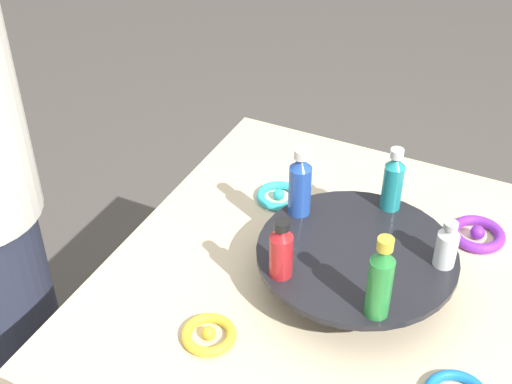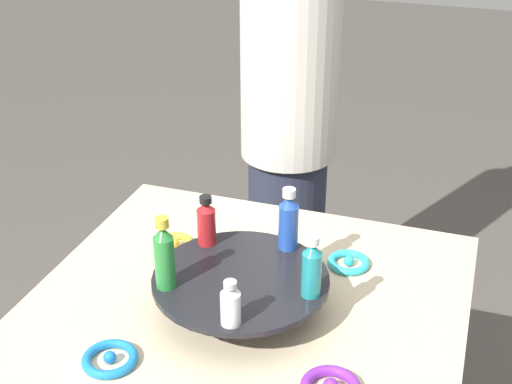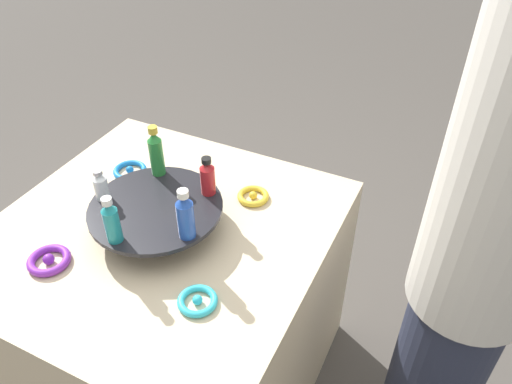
{
  "view_description": "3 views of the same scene",
  "coord_description": "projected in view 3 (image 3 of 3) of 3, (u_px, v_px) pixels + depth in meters",
  "views": [
    {
      "loc": [
        -0.92,
        -0.25,
        1.61
      ],
      "look_at": [
        -0.03,
        0.18,
        0.88
      ],
      "focal_mm": 50.0,
      "sensor_mm": 36.0,
      "label": 1
    },
    {
      "loc": [
        0.4,
        -1.1,
        1.59
      ],
      "look_at": [
        -0.03,
        0.19,
        0.88
      ],
      "focal_mm": 50.0,
      "sensor_mm": 36.0,
      "label": 2
    },
    {
      "loc": [
        0.78,
        0.67,
        1.63
      ],
      "look_at": [
        -0.05,
        0.27,
        0.9
      ],
      "focal_mm": 35.0,
      "sensor_mm": 36.0,
      "label": 3
    }
  ],
  "objects": [
    {
      "name": "bottle_red",
      "position": [
        208.0,
        177.0,
        1.32
      ],
      "size": [
        0.04,
        0.04,
        0.11
      ],
      "color": "#B21E23",
      "rests_on": "display_stand"
    },
    {
      "name": "ribbon_bow_teal",
      "position": [
        198.0,
        301.0,
        1.15
      ],
      "size": [
        0.09,
        0.09,
        0.02
      ],
      "color": "#2DB7CC",
      "rests_on": "party_table"
    },
    {
      "name": "ribbon_bow_purple",
      "position": [
        49.0,
        260.0,
        1.25
      ],
      "size": [
        0.11,
        0.11,
        0.03
      ],
      "color": "purple",
      "rests_on": "party_table"
    },
    {
      "name": "display_stand",
      "position": [
        156.0,
        212.0,
        1.32
      ],
      "size": [
        0.35,
        0.35,
        0.08
      ],
      "color": "black",
      "rests_on": "party_table"
    },
    {
      "name": "party_table",
      "position": [
        173.0,
        311.0,
        1.57
      ],
      "size": [
        0.88,
        0.88,
        0.71
      ],
      "color": "beige",
      "rests_on": "ground_plane"
    },
    {
      "name": "ribbon_bow_blue",
      "position": [
        130.0,
        171.0,
        1.55
      ],
      "size": [
        0.1,
        0.1,
        0.02
      ],
      "color": "blue",
      "rests_on": "party_table"
    },
    {
      "name": "person_figure",
      "position": [
        483.0,
        254.0,
        1.09
      ],
      "size": [
        0.28,
        0.28,
        1.67
      ],
      "rotation": [
        0.0,
        0.0,
        -1.41
      ],
      "color": "#282D42",
      "rests_on": "ground_plane"
    },
    {
      "name": "bottle_blue",
      "position": [
        185.0,
        216.0,
        1.18
      ],
      "size": [
        0.04,
        0.04,
        0.14
      ],
      "color": "#234CAD",
      "rests_on": "display_stand"
    },
    {
      "name": "ribbon_bow_gold",
      "position": [
        253.0,
        196.0,
        1.45
      ],
      "size": [
        0.09,
        0.09,
        0.02
      ],
      "color": "gold",
      "rests_on": "party_table"
    },
    {
      "name": "bottle_teal",
      "position": [
        112.0,
        221.0,
        1.17
      ],
      "size": [
        0.04,
        0.04,
        0.13
      ],
      "color": "teal",
      "rests_on": "display_stand"
    },
    {
      "name": "ground_plane",
      "position": [
        183.0,
        373.0,
        1.8
      ],
      "size": [
        12.0,
        12.0,
        0.0
      ],
      "primitive_type": "plane",
      "color": "#4C4742"
    },
    {
      "name": "bottle_clear",
      "position": [
        101.0,
        186.0,
        1.3
      ],
      "size": [
        0.04,
        0.04,
        0.09
      ],
      "color": "silver",
      "rests_on": "display_stand"
    },
    {
      "name": "bottle_green",
      "position": [
        156.0,
        152.0,
        1.37
      ],
      "size": [
        0.04,
        0.04,
        0.15
      ],
      "color": "#288438",
      "rests_on": "display_stand"
    }
  ]
}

